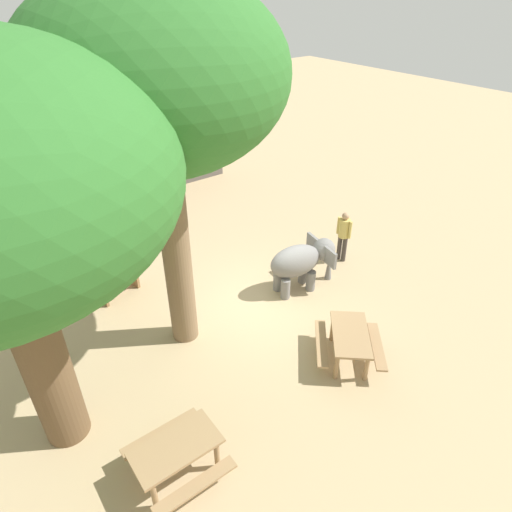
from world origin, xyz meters
TOP-DOWN VIEW (x-y plane):
  - ground_plane at (0.00, 0.00)m, footprint 60.00×60.00m
  - elephant at (1.30, -0.11)m, footprint 2.03×1.35m
  - person_handler at (3.28, 0.21)m, footprint 0.32×0.51m
  - shade_tree_secondary at (-2.23, 0.18)m, footprint 4.89×4.49m
  - wooden_bench at (-2.86, 2.61)m, footprint 1.46×0.76m
  - picnic_table_near at (-4.12, -2.90)m, footprint 1.52×1.50m
  - picnic_table_far at (0.31, -2.80)m, footprint 2.10×2.10m
  - market_stall_green at (-1.96, 9.12)m, footprint 2.50×2.50m
  - market_stall_red at (0.64, 9.12)m, footprint 2.50×2.50m
  - market_stall_white at (3.24, 9.12)m, footprint 2.50×2.50m

SIDE VIEW (x-z plane):
  - ground_plane at x=0.00m, z-range 0.00..0.00m
  - wooden_bench at x=-2.86m, z-range 0.03..0.91m
  - picnic_table_near at x=-4.12m, z-range 0.20..0.98m
  - picnic_table_far at x=0.31m, z-range 0.20..0.98m
  - elephant at x=1.30m, z-range 0.19..1.59m
  - person_handler at x=3.28m, z-range 0.14..1.76m
  - market_stall_green at x=-1.96m, z-range -0.12..2.40m
  - market_stall_red at x=0.64m, z-range -0.12..2.40m
  - market_stall_white at x=3.24m, z-range -0.12..2.40m
  - shade_tree_secondary at x=-2.23m, z-range 2.04..9.77m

